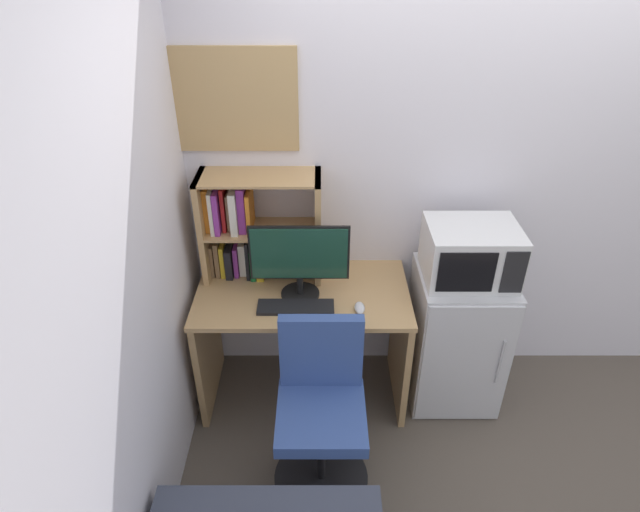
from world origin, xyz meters
TOP-DOWN VIEW (x-y plane):
  - wall_back at (0.40, 0.02)m, footprint 6.40×0.04m
  - wall_left at (-1.62, -1.60)m, footprint 0.04×4.40m
  - desk at (-0.96, -0.32)m, footprint 1.17×0.64m
  - hutch_bookshelf at (-1.28, -0.12)m, footprint 0.66×0.27m
  - monitor at (-0.98, -0.35)m, footprint 0.52×0.21m
  - keyboard at (-1.00, -0.47)m, footprint 0.40×0.12m
  - computer_mouse at (-0.66, -0.49)m, footprint 0.05×0.10m
  - mini_fridge at (-0.07, -0.30)m, footprint 0.51×0.52m
  - microwave at (-0.07, -0.30)m, footprint 0.48×0.38m
  - desk_chair at (-0.86, -0.89)m, footprint 0.49×0.49m
  - wall_corkboard at (-1.37, -0.01)m, footprint 0.78×0.02m

SIDE VIEW (x-z plane):
  - desk_chair at x=-0.86m, z-range -0.05..0.89m
  - mini_fridge at x=-0.07m, z-range 0.00..0.86m
  - desk at x=-0.96m, z-range 0.14..0.91m
  - keyboard at x=-1.00m, z-range 0.77..0.79m
  - computer_mouse at x=-0.66m, z-range 0.77..0.80m
  - monitor at x=-0.98m, z-range 0.79..1.22m
  - microwave at x=-0.07m, z-range 0.86..1.16m
  - hutch_bookshelf at x=-1.28m, z-range 0.77..1.37m
  - wall_back at x=0.40m, z-range 0.00..2.60m
  - wall_left at x=-1.62m, z-range 0.00..2.60m
  - wall_corkboard at x=-1.37m, z-range 1.47..1.99m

